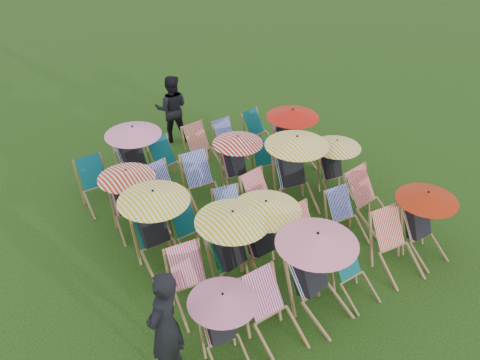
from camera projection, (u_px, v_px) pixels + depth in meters
ground at (253, 228)px, 10.08m from camera, size 100.00×100.00×0.00m
deckchair_0 at (224, 327)px, 7.31m from camera, size 0.97×1.02×1.15m
deckchair_1 at (275, 313)px, 7.66m from camera, size 0.68×0.94×1.01m
deckchair_2 at (318, 274)px, 7.95m from camera, size 1.23×1.34×1.46m
deckchair_3 at (355, 276)px, 8.42m from camera, size 0.55×0.76×0.83m
deckchair_4 at (397, 246)px, 8.89m from camera, size 0.78×1.00×1.00m
deckchair_5 at (425, 223)px, 9.14m from camera, size 1.04×1.08×1.24m
deckchair_6 at (193, 284)px, 8.17m from camera, size 0.75×0.97×0.97m
deckchair_7 at (236, 249)px, 8.44m from camera, size 1.19×1.29×1.42m
deckchair_8 at (267, 237)px, 8.72m from camera, size 1.16×1.20×1.37m
deckchair_9 at (309, 234)px, 9.24m from camera, size 0.61×0.82×0.86m
deckchair_10 at (347, 218)px, 9.62m from camera, size 0.66×0.86×0.88m
deckchair_11 at (371, 200)px, 9.94m from camera, size 0.77×1.00×1.01m
deckchair_12 at (157, 228)px, 8.88m from camera, size 1.20×1.25×1.43m
deckchair_13 at (191, 233)px, 9.32m from camera, size 0.56×0.77×0.81m
deckchair_14 at (233, 217)px, 9.66m from camera, size 0.72×0.89×0.86m
deckchair_15 at (265, 201)px, 9.98m from camera, size 0.73×0.94×0.94m
deckchair_16 at (296, 171)px, 10.31m from camera, size 1.23×1.31×1.45m
deckchair_17 at (335, 166)px, 10.74m from camera, size 0.97×1.04×1.15m
deckchair_18 at (129, 200)px, 9.71m from camera, size 1.04×1.10×1.23m
deckchair_19 at (167, 195)px, 10.09m from camera, size 0.78×1.00×1.01m
deckchair_20 at (203, 183)px, 10.45m from camera, size 0.74×0.97×0.99m
deckchair_21 at (238, 163)px, 10.78m from camera, size 1.01×1.08×1.20m
deckchair_22 at (268, 164)px, 11.20m from camera, size 0.67×0.84×0.82m
deckchair_23 at (294, 138)px, 11.52m from camera, size 1.12×1.21×1.33m
deckchair_24 at (97, 185)px, 10.44m from camera, size 0.64×0.87×0.92m
deckchair_25 at (137, 157)px, 10.84m from camera, size 1.14×1.22×1.35m
deckchair_26 at (169, 163)px, 11.13m from camera, size 0.71×0.90×0.90m
deckchair_27 at (203, 149)px, 11.60m from camera, size 0.66×0.89×0.92m
deckchair_28 at (230, 141)px, 11.99m from camera, size 0.58×0.79×0.82m
deckchair_29 at (261, 132)px, 12.32m from camera, size 0.69×0.87×0.85m
person_left at (165, 325)px, 6.99m from camera, size 0.77×0.70×1.77m
person_rear at (172, 109)px, 12.46m from camera, size 0.99×0.93×1.62m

